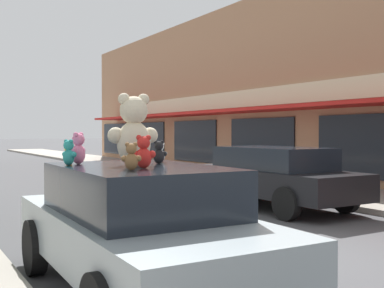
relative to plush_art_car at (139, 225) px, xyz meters
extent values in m
plane|color=#424244|center=(2.75, -0.03, -0.78)|extent=(260.00, 260.00, 0.00)
cube|color=tan|center=(16.54, 9.94, 2.90)|extent=(13.19, 35.47, 7.36)
cube|color=red|center=(9.16, 9.94, 1.90)|extent=(1.56, 29.79, 0.12)
cube|color=beige|center=(9.89, 9.94, 2.45)|extent=(0.08, 28.37, 0.70)
cube|color=black|center=(9.90, 4.87, 0.62)|extent=(0.06, 3.85, 2.00)
cube|color=black|center=(9.90, 9.94, 0.62)|extent=(0.06, 3.85, 2.00)
cube|color=black|center=(9.90, 15.01, 0.62)|extent=(0.06, 3.85, 2.00)
cube|color=black|center=(9.90, 20.08, 0.62)|extent=(0.06, 3.85, 2.00)
cube|color=black|center=(9.90, 25.14, 0.62)|extent=(0.06, 3.85, 2.00)
cube|color=#8C999E|center=(0.00, 0.00, -0.14)|extent=(1.93, 4.32, 0.57)
cube|color=black|center=(0.00, 0.00, 0.41)|extent=(1.66, 2.39, 0.53)
cylinder|color=black|center=(-0.85, 1.35, -0.43)|extent=(0.22, 0.71, 0.71)
cylinder|color=black|center=(0.92, 1.30, -0.43)|extent=(0.22, 0.71, 0.71)
cylinder|color=black|center=(0.85, -1.35, -0.43)|extent=(0.22, 0.71, 0.71)
ellipsoid|color=beige|center=(-0.01, 0.12, 0.93)|extent=(0.43, 0.38, 0.51)
sphere|color=beige|center=(-0.01, 0.12, 1.31)|extent=(0.36, 0.36, 0.33)
sphere|color=beige|center=(0.11, 0.10, 1.43)|extent=(0.15, 0.15, 0.14)
sphere|color=beige|center=(-0.12, 0.13, 1.43)|extent=(0.15, 0.15, 0.14)
sphere|color=white|center=(0.01, 0.25, 1.29)|extent=(0.14, 0.14, 0.12)
sphere|color=beige|center=(0.20, 0.12, 1.02)|extent=(0.21, 0.21, 0.19)
sphere|color=beige|center=(-0.21, 0.17, 1.02)|extent=(0.21, 0.21, 0.19)
ellipsoid|color=yellow|center=(-0.55, 0.84, 0.74)|extent=(0.13, 0.14, 0.14)
sphere|color=yellow|center=(-0.55, 0.84, 0.85)|extent=(0.12, 0.12, 0.09)
sphere|color=yellow|center=(-0.53, 0.87, 0.88)|extent=(0.05, 0.05, 0.04)
sphere|color=yellow|center=(-0.56, 0.81, 0.88)|extent=(0.05, 0.05, 0.04)
sphere|color=#FFFF4D|center=(-0.58, 0.85, 0.84)|extent=(0.05, 0.05, 0.03)
sphere|color=yellow|center=(-0.53, 0.89, 0.77)|extent=(0.07, 0.07, 0.05)
sphere|color=yellow|center=(-0.58, 0.79, 0.77)|extent=(0.07, 0.07, 0.05)
ellipsoid|color=black|center=(0.38, 0.25, 0.76)|extent=(0.16, 0.15, 0.18)
sphere|color=black|center=(0.38, 0.25, 0.89)|extent=(0.14, 0.14, 0.11)
sphere|color=black|center=(0.42, 0.24, 0.93)|extent=(0.06, 0.06, 0.05)
sphere|color=black|center=(0.35, 0.26, 0.93)|extent=(0.06, 0.06, 0.05)
sphere|color=#3A3A3D|center=(0.40, 0.29, 0.88)|extent=(0.05, 0.05, 0.04)
sphere|color=black|center=(0.46, 0.24, 0.79)|extent=(0.08, 0.08, 0.07)
sphere|color=black|center=(0.32, 0.28, 0.79)|extent=(0.08, 0.08, 0.07)
ellipsoid|color=teal|center=(-0.65, 0.52, 0.76)|extent=(0.17, 0.18, 0.19)
sphere|color=teal|center=(-0.65, 0.52, 0.90)|extent=(0.16, 0.16, 0.12)
sphere|color=teal|center=(-0.63, 0.49, 0.95)|extent=(0.07, 0.07, 0.05)
sphere|color=teal|center=(-0.66, 0.56, 0.95)|extent=(0.07, 0.07, 0.05)
sphere|color=#47CDC6|center=(-0.60, 0.54, 0.89)|extent=(0.06, 0.06, 0.05)
sphere|color=teal|center=(-0.61, 0.46, 0.80)|extent=(0.09, 0.09, 0.07)
sphere|color=teal|center=(-0.67, 0.60, 0.80)|extent=(0.09, 0.09, 0.07)
ellipsoid|color=pink|center=(-0.48, 0.69, 0.79)|extent=(0.24, 0.24, 0.24)
sphere|color=pink|center=(-0.48, 0.69, 0.97)|extent=(0.21, 0.21, 0.15)
sphere|color=pink|center=(-0.43, 0.73, 1.02)|extent=(0.09, 0.09, 0.06)
sphere|color=pink|center=(-0.52, 0.66, 1.02)|extent=(0.09, 0.09, 0.06)
sphere|color=#FFA3DA|center=(-0.52, 0.74, 0.96)|extent=(0.08, 0.08, 0.06)
sphere|color=pink|center=(-0.41, 0.76, 0.83)|extent=(0.12, 0.12, 0.09)
sphere|color=pink|center=(-0.56, 0.64, 0.83)|extent=(0.12, 0.12, 0.09)
ellipsoid|color=white|center=(0.54, 0.51, 0.75)|extent=(0.15, 0.14, 0.16)
sphere|color=white|center=(0.54, 0.51, 0.87)|extent=(0.13, 0.13, 0.10)
sphere|color=white|center=(0.57, 0.50, 0.91)|extent=(0.05, 0.05, 0.04)
sphere|color=white|center=(0.51, 0.52, 0.91)|extent=(0.05, 0.05, 0.04)
sphere|color=white|center=(0.55, 0.55, 0.86)|extent=(0.05, 0.05, 0.04)
sphere|color=white|center=(0.60, 0.50, 0.78)|extent=(0.07, 0.07, 0.06)
sphere|color=white|center=(0.48, 0.54, 0.78)|extent=(0.07, 0.07, 0.06)
ellipsoid|color=olive|center=(-0.33, -0.53, 0.76)|extent=(0.17, 0.16, 0.18)
sphere|color=olive|center=(-0.33, -0.53, 0.89)|extent=(0.14, 0.14, 0.11)
sphere|color=olive|center=(-0.29, -0.55, 0.93)|extent=(0.06, 0.06, 0.05)
sphere|color=olive|center=(-0.36, -0.52, 0.93)|extent=(0.06, 0.06, 0.05)
sphere|color=tan|center=(-0.31, -0.49, 0.88)|extent=(0.05, 0.05, 0.04)
sphere|color=olive|center=(-0.26, -0.55, 0.79)|extent=(0.08, 0.08, 0.06)
sphere|color=olive|center=(-0.39, -0.50, 0.79)|extent=(0.08, 0.08, 0.06)
ellipsoid|color=red|center=(-0.10, -0.34, 0.78)|extent=(0.22, 0.21, 0.22)
sphere|color=red|center=(-0.10, -0.34, 0.94)|extent=(0.19, 0.19, 0.14)
sphere|color=red|center=(-0.06, -0.37, 1.00)|extent=(0.08, 0.08, 0.06)
sphere|color=red|center=(-0.14, -0.31, 1.00)|extent=(0.08, 0.08, 0.06)
sphere|color=#FF4741|center=(-0.07, -0.29, 0.93)|extent=(0.07, 0.07, 0.05)
sphere|color=red|center=(-0.02, -0.38, 0.82)|extent=(0.11, 0.11, 0.08)
sphere|color=red|center=(-0.17, -0.28, 0.82)|extent=(0.11, 0.11, 0.08)
cube|color=black|center=(5.40, 3.97, -0.13)|extent=(1.82, 4.72, 0.60)
cube|color=black|center=(5.40, 3.97, 0.43)|extent=(1.60, 2.86, 0.52)
cylinder|color=black|center=(4.51, 5.43, -0.43)|extent=(0.20, 0.71, 0.71)
cylinder|color=black|center=(6.30, 5.43, -0.43)|extent=(0.20, 0.71, 0.71)
cylinder|color=black|center=(4.51, 2.50, -0.43)|extent=(0.20, 0.71, 0.71)
cylinder|color=black|center=(6.30, 2.50, -0.43)|extent=(0.20, 0.71, 0.71)
camera|label=1|loc=(-2.30, -4.97, 1.05)|focal=45.00mm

